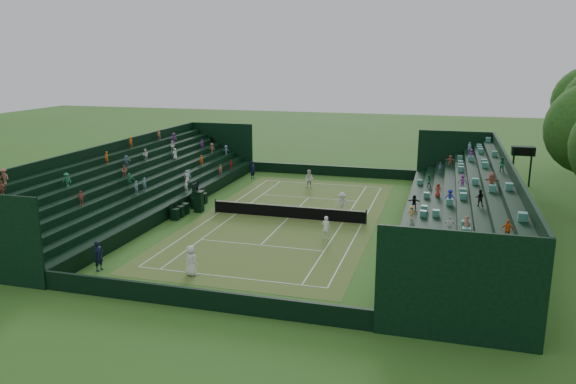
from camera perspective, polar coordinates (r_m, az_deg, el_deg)
The scene contains 18 objects.
ground at distance 41.59m, azimuth -0.00°, elevation -2.68°, with size 160.00×160.00×0.00m, color #346520.
court_surface at distance 41.59m, azimuth -0.00°, elevation -2.67°, with size 12.97×26.77×0.01m, color #397426.
perimeter_wall_north at distance 56.49m, azimuth 4.40°, elevation 2.17°, with size 17.17×0.20×1.00m, color black.
perimeter_wall_south at distance 27.39m, azimuth -9.25°, elevation -10.63°, with size 17.17×0.20×1.00m, color black.
perimeter_wall_east at distance 40.07m, azimuth 11.77°, elevation -2.86°, with size 0.20×31.77×1.00m, color black.
perimeter_wall_west at distance 44.44m, azimuth -10.59°, elevation -1.18°, with size 0.20×31.77×1.00m, color black.
north_grandstand at distance 39.76m, azimuth 17.85°, elevation -1.80°, with size 6.60×32.00×4.90m.
south_grandstand at distance 46.17m, azimuth -15.30°, elevation 0.46°, with size 6.60×32.00×4.90m.
tennis_net at distance 41.44m, azimuth -0.00°, elevation -1.98°, with size 11.67×0.10×1.06m.
scoreboard_tower at distance 55.50m, azimuth 22.77°, elevation 3.71°, with size 2.00×1.00×3.70m.
umpire_chair at distance 43.54m, azimuth -9.08°, elevation -0.67°, with size 0.78×0.78×2.47m.
courtside_chairs at distance 44.03m, azimuth -9.95°, elevation -1.34°, with size 0.56×5.53×1.21m.
player_near_west at distance 31.18m, azimuth -9.82°, elevation -6.88°, with size 0.84×0.55×1.71m, color white.
player_near_east at distance 36.81m, azimuth 3.88°, elevation -3.61°, with size 0.57×0.38×1.57m, color white.
player_far_west at distance 50.87m, azimuth 2.19°, elevation 1.32°, with size 0.83×0.64×1.70m, color white.
player_far_east at distance 42.70m, azimuth 5.51°, elevation -1.14°, with size 1.08×0.63×1.68m, color silver.
line_judge_north at distance 54.94m, azimuth -3.59°, elevation 2.25°, with size 0.64×0.42×1.74m, color black.
line_judge_south at distance 33.15m, azimuth -18.68°, elevation -6.17°, with size 0.62×0.41×1.71m, color black.
Camera 1 is at (10.88, -38.41, 11.66)m, focal length 35.00 mm.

